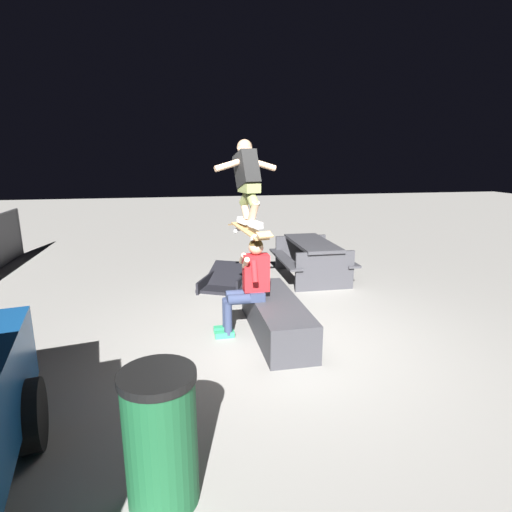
{
  "coord_description": "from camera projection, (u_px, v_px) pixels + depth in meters",
  "views": [
    {
      "loc": [
        -4.78,
        1.27,
        2.38
      ],
      "look_at": [
        0.39,
        0.31,
        1.09
      ],
      "focal_mm": 28.57,
      "sensor_mm": 36.0,
      "label": 1
    }
  ],
  "objects": [
    {
      "name": "kicker_ramp",
      "position": [
        226.0,
        282.0,
        7.68
      ],
      "size": [
        1.35,
        1.18,
        0.45
      ],
      "color": "black",
      "rests_on": "ground"
    },
    {
      "name": "ledge_box_main",
      "position": [
        276.0,
        317.0,
        5.57
      ],
      "size": [
        1.97,
        0.64,
        0.49
      ],
      "primitive_type": "cube",
      "rotation": [
        0.0,
        0.0,
        0.01
      ],
      "color": "#38383D",
      "rests_on": "ground"
    },
    {
      "name": "skateboard",
      "position": [
        249.0,
        231.0,
        5.48
      ],
      "size": [
        1.04,
        0.46,
        0.14
      ],
      "color": "#AD8451"
    },
    {
      "name": "trash_bin",
      "position": [
        161.0,
        438.0,
        2.79
      ],
      "size": [
        0.52,
        0.52,
        1.0
      ],
      "color": "#19512D",
      "rests_on": "ground"
    },
    {
      "name": "ground_plane",
      "position": [
        284.0,
        342.0,
        5.36
      ],
      "size": [
        40.0,
        40.0,
        0.0
      ],
      "primitive_type": "plane",
      "color": "gray"
    },
    {
      "name": "skater_airborne",
      "position": [
        247.0,
        179.0,
        5.37
      ],
      "size": [
        0.64,
        0.87,
        1.12
      ],
      "color": "white"
    },
    {
      "name": "person_sitting_on_ledge",
      "position": [
        248.0,
        282.0,
        5.47
      ],
      "size": [
        0.59,
        0.75,
        1.32
      ],
      "color": "#2D3856",
      "rests_on": "ground"
    },
    {
      "name": "picnic_table_back",
      "position": [
        312.0,
        254.0,
        8.06
      ],
      "size": [
        1.7,
        1.34,
        0.75
      ],
      "color": "#38383D",
      "rests_on": "ground"
    }
  ]
}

